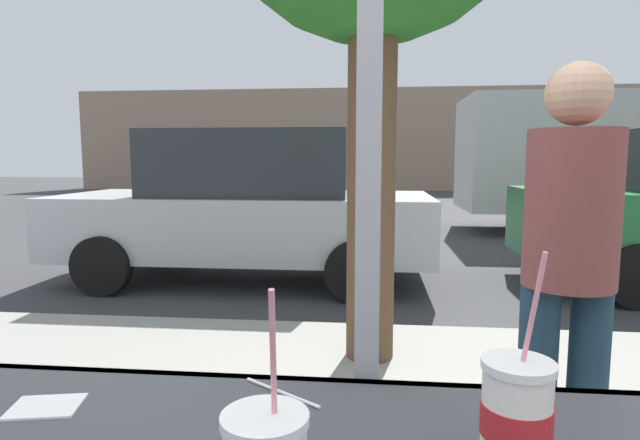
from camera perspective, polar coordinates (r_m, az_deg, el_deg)
ground_plane at (r=9.09m, az=5.69°, el=-2.46°), size 60.00×60.00×0.00m
sidewalk_strip at (r=2.92m, az=5.33°, el=-21.34°), size 16.00×2.80×0.16m
building_facade_far at (r=24.48m, az=5.85°, el=8.77°), size 28.00×1.20×4.65m
soda_cup_left at (r=0.82m, az=20.81°, el=-19.76°), size 0.10×0.10×0.33m
loose_straw at (r=1.05m, az=-4.21°, el=-18.44°), size 0.16×0.11×0.01m
napkin_wrapper at (r=1.11m, az=-27.99°, el=-17.70°), size 0.14×0.11×0.00m
parked_car_silver at (r=6.26m, az=-7.88°, el=1.54°), size 4.36×2.01×1.77m
pedestrian at (r=2.06m, az=25.73°, el=-4.03°), size 0.32×0.32×1.63m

